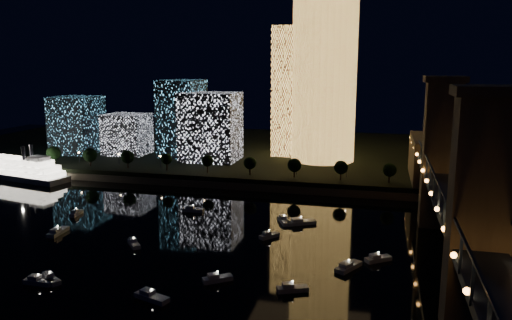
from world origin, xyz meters
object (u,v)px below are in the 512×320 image
at_px(tower_cylindrical, 324,74).
at_px(riverboat, 16,169).
at_px(truss_bridge, 458,220).
at_px(tower_rectangular, 295,92).

height_order(tower_cylindrical, riverboat, tower_cylindrical).
relative_size(truss_bridge, riverboat, 4.58).
distance_m(tower_rectangular, truss_bridge, 156.76).
xyz_separation_m(tower_rectangular, truss_bridge, (65.08, -140.78, -22.76)).
distance_m(tower_cylindrical, riverboat, 156.64).
distance_m(truss_bridge, riverboat, 201.10).
bearing_deg(riverboat, tower_rectangular, 29.38).
relative_size(tower_cylindrical, tower_rectangular, 1.28).
bearing_deg(tower_rectangular, tower_cylindrical, -37.02).
relative_size(tower_rectangular, truss_bridge, 0.26).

